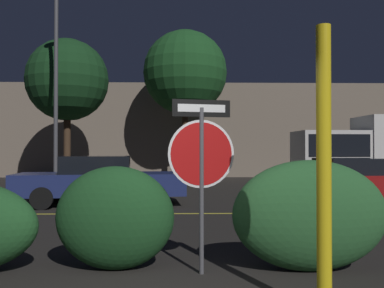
# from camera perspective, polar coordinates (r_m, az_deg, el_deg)

# --- Properties ---
(road_center_stripe) EXTENTS (40.14, 0.12, 0.01)m
(road_center_stripe) POSITION_cam_1_polar(r_m,az_deg,el_deg) (10.75, -2.73, -9.25)
(road_center_stripe) COLOR gold
(road_center_stripe) RESTS_ON ground_plane
(stop_sign) EXTENTS (0.86, 0.20, 2.23)m
(stop_sign) POSITION_cam_1_polar(r_m,az_deg,el_deg) (5.47, 1.27, -1.34)
(stop_sign) COLOR #4C4C51
(stop_sign) RESTS_ON ground_plane
(yellow_pole_right) EXTENTS (0.14, 0.14, 2.77)m
(yellow_pole_right) POSITION_cam_1_polar(r_m,az_deg,el_deg) (4.25, 17.18, -3.39)
(yellow_pole_right) COLOR yellow
(yellow_pole_right) RESTS_ON ground_plane
(hedge_bush_2) EXTENTS (1.57, 0.76, 1.37)m
(hedge_bush_2) POSITION_cam_1_polar(r_m,az_deg,el_deg) (5.83, -10.20, -9.65)
(hedge_bush_2) COLOR #19421E
(hedge_bush_2) RESTS_ON ground_plane
(hedge_bush_3) EXTENTS (2.04, 0.77, 1.45)m
(hedge_bush_3) POSITION_cam_1_polar(r_m,az_deg,el_deg) (5.87, 15.44, -9.15)
(hedge_bush_3) COLOR #285B2D
(hedge_bush_3) RESTS_ON ground_plane
(passing_car_2) EXTENTS (4.99, 2.23, 1.41)m
(passing_car_2) POSITION_cam_1_polar(r_m,az_deg,el_deg) (12.65, -12.12, -4.75)
(passing_car_2) COLOR navy
(passing_car_2) RESTS_ON ground_plane
(passing_car_3) EXTENTS (4.58, 2.14, 1.35)m
(passing_car_3) POSITION_cam_1_polar(r_m,az_deg,el_deg) (12.93, 20.10, -4.73)
(passing_car_3) COLOR maroon
(passing_car_3) RESTS_ON ground_plane
(delivery_truck) EXTENTS (6.98, 2.52, 2.94)m
(delivery_truck) POSITION_cam_1_polar(r_m,az_deg,el_deg) (18.85, 23.94, -0.77)
(delivery_truck) COLOR silver
(delivery_truck) RESTS_ON ground_plane
(street_lamp) EXTENTS (0.48, 0.48, 8.12)m
(street_lamp) POSITION_cam_1_polar(r_m,az_deg,el_deg) (17.87, -17.67, 11.14)
(street_lamp) COLOR #4C4C51
(street_lamp) RESTS_ON ground_plane
(tree_1) EXTENTS (4.35, 4.35, 7.79)m
(tree_1) POSITION_cam_1_polar(r_m,az_deg,el_deg) (22.48, -0.92, 9.49)
(tree_1) COLOR #422D1E
(tree_1) RESTS_ON ground_plane
(tree_2) EXTENTS (3.82, 3.82, 6.77)m
(tree_2) POSITION_cam_1_polar(r_m,az_deg,el_deg) (20.97, -16.29, 8.15)
(tree_2) COLOR #422D1E
(tree_2) RESTS_ON ground_plane
(building_backdrop) EXTENTS (32.15, 3.01, 5.52)m
(building_backdrop) POSITION_cam_1_polar(r_m,az_deg,el_deg) (26.50, -6.69, 1.74)
(building_backdrop) COLOR #7A6B5B
(building_backdrop) RESTS_ON ground_plane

